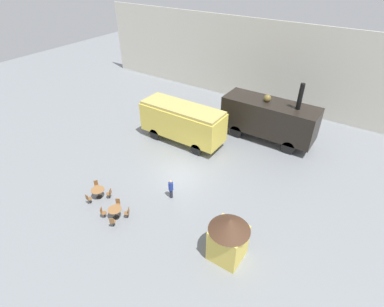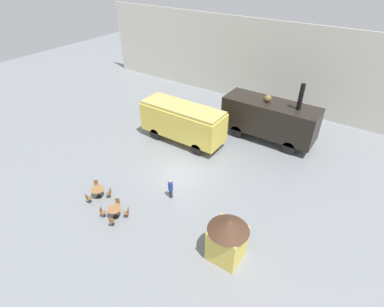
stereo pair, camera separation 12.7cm
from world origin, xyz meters
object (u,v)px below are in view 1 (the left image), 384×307
(steam_locomotive, at_px, (269,117))
(ticket_kiosk, at_px, (229,236))
(passenger_coach_vintage, at_px, (182,121))
(cafe_table_near, at_px, (115,211))
(cafe_table_mid, at_px, (98,191))
(cafe_chair_0, at_px, (118,203))
(visitor_person, at_px, (171,188))

(steam_locomotive, relative_size, ticket_kiosk, 2.80)
(passenger_coach_vintage, height_order, cafe_table_near, passenger_coach_vintage)
(cafe_table_near, distance_m, cafe_table_mid, 2.56)
(cafe_table_mid, distance_m, ticket_kiosk, 10.08)
(steam_locomotive, xyz_separation_m, cafe_table_mid, (-6.85, -14.32, -1.64))
(passenger_coach_vintage, bearing_deg, steam_locomotive, 36.43)
(steam_locomotive, distance_m, cafe_table_near, 15.77)
(steam_locomotive, height_order, cafe_table_near, steam_locomotive)
(steam_locomotive, height_order, cafe_table_mid, steam_locomotive)
(cafe_table_mid, xyz_separation_m, cafe_chair_0, (2.00, -0.05, -0.08))
(cafe_chair_0, xyz_separation_m, visitor_person, (2.31, 2.95, 0.34))
(cafe_table_near, bearing_deg, ticket_kiosk, 11.08)
(cafe_table_mid, relative_size, cafe_chair_0, 1.08)
(passenger_coach_vintage, height_order, visitor_person, passenger_coach_vintage)
(cafe_table_mid, bearing_deg, ticket_kiosk, 4.23)
(cafe_chair_0, relative_size, visitor_person, 0.55)
(passenger_coach_vintage, xyz_separation_m, ticket_kiosk, (9.44, -8.93, -0.40))
(cafe_table_near, xyz_separation_m, ticket_kiosk, (7.54, 1.48, 1.05))
(steam_locomotive, relative_size, cafe_chair_0, 9.65)
(cafe_table_mid, relative_size, ticket_kiosk, 0.31)
(cafe_table_near, xyz_separation_m, visitor_person, (1.86, 3.64, 0.23))
(visitor_person, xyz_separation_m, ticket_kiosk, (5.67, -2.16, 0.82))
(steam_locomotive, bearing_deg, cafe_chair_0, -108.65)
(steam_locomotive, bearing_deg, cafe_table_near, -106.29)
(cafe_table_near, height_order, cafe_table_mid, cafe_table_near)
(passenger_coach_vintage, xyz_separation_m, cafe_table_mid, (-0.55, -9.67, -1.48))
(cafe_table_mid, distance_m, visitor_person, 5.21)
(passenger_coach_vintage, bearing_deg, cafe_chair_0, -81.51)
(cafe_chair_0, height_order, ticket_kiosk, ticket_kiosk)
(cafe_table_mid, bearing_deg, passenger_coach_vintage, 86.72)
(cafe_chair_0, xyz_separation_m, ticket_kiosk, (7.99, 0.79, 1.16))
(visitor_person, bearing_deg, passenger_coach_vintage, 119.07)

